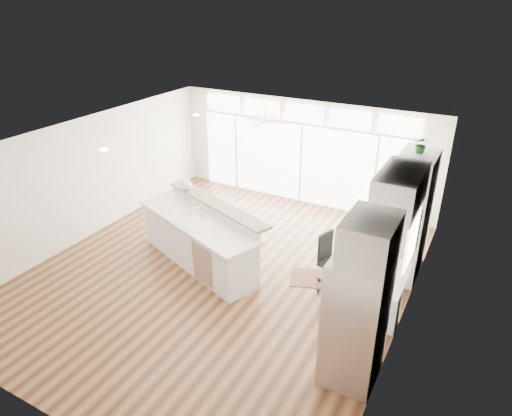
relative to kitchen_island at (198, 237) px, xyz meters
The scene contains 24 objects.
floor 0.86m from the kitchen_island, ahead, with size 7.00×8.00×0.02m, color #472916.
ceiling 2.17m from the kitchen_island, ahead, with size 7.00×8.00×0.02m, color white.
wall_back 4.04m from the kitchen_island, 81.51° to the left, with size 7.00×0.04×2.70m, color silver.
wall_front 4.17m from the kitchen_island, 81.79° to the right, with size 7.00×0.04×2.70m, color silver.
wall_left 3.01m from the kitchen_island, behind, with size 0.04×8.00×2.70m, color silver.
wall_right 4.15m from the kitchen_island, ahead, with size 0.04×8.00×2.70m, color silver.
glass_wall 3.94m from the kitchen_island, 81.39° to the left, with size 5.80×0.06×2.08m, color white.
transom_row 4.29m from the kitchen_island, 81.39° to the left, with size 5.90×0.06×0.40m, color white.
desk_window 4.16m from the kitchen_island, ahead, with size 0.04×0.85×0.85m, color white.
ceiling_fan 3.31m from the kitchen_island, 88.18° to the left, with size 1.16×1.16×0.32m, color white.
recessed_lights 2.15m from the kitchen_island, 12.69° to the left, with size 3.40×3.00×0.02m, color white.
oven_cabinet 4.18m from the kitchen_island, 24.75° to the left, with size 0.64×1.20×2.50m, color white.
desk_nook 3.73m from the kitchen_island, ahead, with size 0.72×1.30×0.76m, color white.
upper_cabinets 4.14m from the kitchen_island, ahead, with size 0.64×1.30×0.64m, color white.
refrigerator 3.98m from the kitchen_island, 20.99° to the right, with size 0.76×0.90×2.00m, color silver.
fridge_cabinet 4.35m from the kitchen_island, 20.68° to the right, with size 0.64×0.90×0.60m, color white.
framed_photos 4.21m from the kitchen_island, 11.89° to the left, with size 0.06×0.22×0.80m, color black.
kitchen_island is the anchor object (origin of this frame).
rug 2.47m from the kitchen_island, 14.89° to the left, with size 0.93×0.67×0.01m, color #3C1E13.
office_chair 2.76m from the kitchen_island, ahead, with size 0.58×0.53×1.11m, color black.
fishbowl 1.26m from the kitchen_island, 136.56° to the left, with size 0.23×0.23×0.23m, color silver.
monitor 3.66m from the kitchen_island, ahead, with size 0.08×0.47×0.39m, color black.
keyboard 3.48m from the kitchen_island, ahead, with size 0.12×0.33×0.02m, color white.
potted_plant 4.60m from the kitchen_island, 24.75° to the left, with size 0.28×0.32×0.25m, color #2A5A26.
Camera 1 is at (4.30, -6.45, 5.16)m, focal length 32.00 mm.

